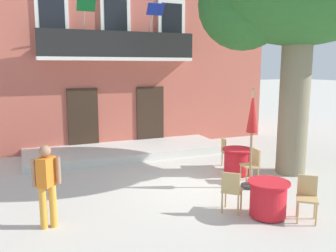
{
  "coord_description": "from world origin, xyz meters",
  "views": [
    {
      "loc": [
        -4.11,
        -8.03,
        3.09
      ],
      "look_at": [
        -0.05,
        1.73,
        1.3
      ],
      "focal_mm": 37.95,
      "sensor_mm": 36.0,
      "label": 1
    }
  ],
  "objects": [
    {
      "name": "building_facade",
      "position": [
        -0.76,
        6.99,
        3.75
      ],
      "size": [
        13.0,
        5.09,
        7.5
      ],
      "color": "#BC5B4C",
      "rests_on": "ground"
    },
    {
      "name": "cafe_chair_near_tree_1",
      "position": [
        -0.12,
        -1.93,
        0.53
      ],
      "size": [
        0.57,
        0.57,
        0.91
      ],
      "color": "tan",
      "rests_on": "ground"
    },
    {
      "name": "cafe_chair_middle_1",
      "position": [
        1.64,
        1.07,
        0.53
      ],
      "size": [
        0.49,
        0.49,
        0.91
      ],
      "color": "tan",
      "rests_on": "ground"
    },
    {
      "name": "cafe_umbrella",
      "position": [
        1.2,
        -0.76,
        1.67
      ],
      "size": [
        0.44,
        0.44,
        2.55
      ],
      "color": "#997A56",
      "rests_on": "ground"
    },
    {
      "name": "ground_plane",
      "position": [
        0.0,
        0.0,
        0.0
      ],
      "size": [
        120.0,
        120.0,
        0.0
      ],
      "primitive_type": "plane",
      "color": "beige"
    },
    {
      "name": "cafe_chair_middle_0",
      "position": [
        1.5,
        -0.42,
        0.53
      ],
      "size": [
        0.45,
        0.45,
        0.91
      ],
      "color": "tan",
      "rests_on": "ground"
    },
    {
      "name": "pedestrian_near_entrance",
      "position": [
        -3.75,
        -1.19,
        0.92
      ],
      "size": [
        0.53,
        0.4,
        1.63
      ],
      "color": "gold",
      "rests_on": "ground"
    },
    {
      "name": "cafe_table_middle",
      "position": [
        1.53,
        0.33,
        0.39
      ],
      "size": [
        0.86,
        0.86,
        0.76
      ],
      "color": "red",
      "rests_on": "ground"
    },
    {
      "name": "entrance_step_platform",
      "position": [
        -0.76,
        3.83,
        0.12
      ],
      "size": [
        6.9,
        2.34,
        0.25
      ],
      "primitive_type": "cube",
      "color": "silver",
      "rests_on": "ground"
    },
    {
      "name": "cafe_chair_near_tree_0",
      "position": [
        1.09,
        -2.83,
        0.53
      ],
      "size": [
        0.56,
        0.56,
        0.91
      ],
      "color": "tan",
      "rests_on": "ground"
    },
    {
      "name": "cafe_table_near_tree",
      "position": [
        0.47,
        -2.41,
        0.39
      ],
      "size": [
        0.86,
        0.86,
        0.76
      ],
      "color": "red",
      "rests_on": "ground"
    }
  ]
}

